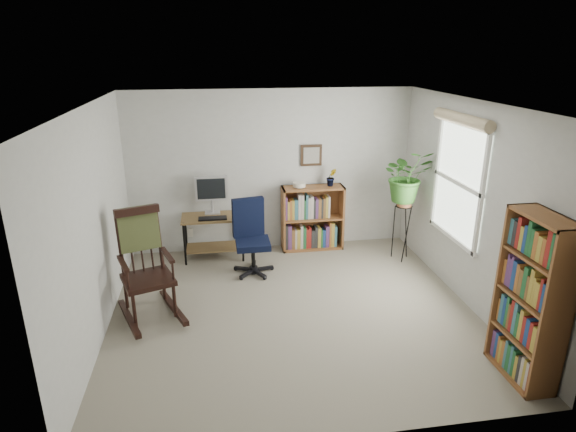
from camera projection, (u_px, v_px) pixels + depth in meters
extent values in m
cube|color=gray|center=(293.00, 311.00, 5.69)|extent=(4.20, 4.00, 0.00)
cube|color=silver|center=(294.00, 104.00, 4.89)|extent=(4.20, 4.00, 0.00)
cube|color=beige|center=(271.00, 171.00, 7.16)|extent=(4.20, 0.00, 2.40)
cube|color=beige|center=(340.00, 306.00, 3.43)|extent=(4.20, 0.00, 2.40)
cube|color=beige|center=(94.00, 225.00, 4.98)|extent=(0.00, 4.00, 2.40)
cube|color=beige|center=(471.00, 206.00, 5.60)|extent=(0.00, 4.00, 2.40)
cube|color=black|center=(213.00, 218.00, 6.81)|extent=(0.40, 0.15, 0.02)
imported|color=#326A25|center=(409.00, 150.00, 6.56)|extent=(1.69, 1.87, 1.46)
imported|color=#326A25|center=(331.00, 182.00, 7.18)|extent=(0.13, 0.24, 0.11)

